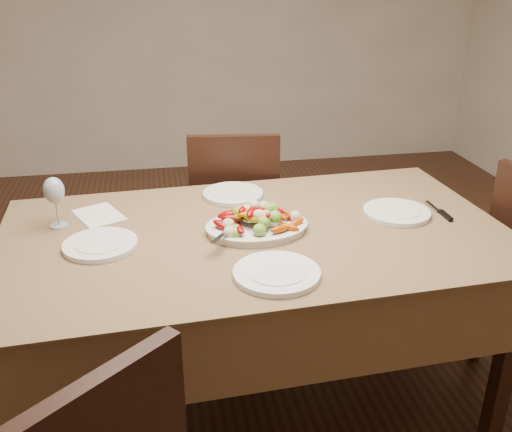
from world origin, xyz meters
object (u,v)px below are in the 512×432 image
at_px(plate_left, 100,245).
at_px(plate_far, 233,194).
at_px(wine_glass, 55,201).
at_px(chair_far, 234,215).
at_px(dining_table, 256,319).
at_px(plate_right, 396,213).
at_px(plate_near, 277,274).
at_px(serving_platter, 257,229).

height_order(plate_left, plate_far, same).
bearing_deg(plate_left, wine_glass, 128.45).
bearing_deg(chair_far, wine_glass, 46.77).
distance_m(dining_table, plate_left, 0.67).
bearing_deg(plate_right, plate_far, 152.87).
distance_m(chair_far, plate_near, 1.17).
relative_size(plate_far, wine_glass, 1.23).
relative_size(dining_table, plate_near, 6.69).
relative_size(serving_platter, plate_right, 1.40).
bearing_deg(chair_far, dining_table, 94.71).
distance_m(plate_far, wine_glass, 0.71).
xyz_separation_m(plate_left, plate_near, (0.55, -0.30, 0.00)).
height_order(dining_table, serving_platter, serving_platter).
bearing_deg(plate_left, serving_platter, 2.75).
relative_size(chair_far, plate_near, 3.45).
height_order(dining_table, plate_left, plate_left).
bearing_deg(plate_near, chair_far, 88.56).
bearing_deg(plate_near, plate_right, 34.25).
xyz_separation_m(dining_table, chair_far, (0.03, 0.80, 0.10)).
bearing_deg(wine_glass, plate_far, 14.83).
xyz_separation_m(plate_near, wine_glass, (-0.72, 0.51, 0.09)).
relative_size(dining_table, plate_right, 7.13).
bearing_deg(serving_platter, plate_near, -89.68).
xyz_separation_m(serving_platter, wine_glass, (-0.72, 0.18, 0.09)).
relative_size(chair_far, plate_right, 3.68).
relative_size(chair_far, serving_platter, 2.63).
distance_m(chair_far, plate_right, 0.96).
distance_m(serving_platter, plate_right, 0.57).
xyz_separation_m(plate_right, plate_near, (-0.56, -0.38, 0.00)).
bearing_deg(serving_platter, chair_far, 87.83).
distance_m(plate_left, plate_far, 0.65).
distance_m(dining_table, wine_glass, 0.88).
bearing_deg(wine_glass, serving_platter, -13.98).
xyz_separation_m(serving_platter, plate_left, (-0.55, -0.03, -0.00)).
bearing_deg(plate_far, plate_left, -143.41).
relative_size(serving_platter, plate_far, 1.43).
xyz_separation_m(chair_far, plate_near, (-0.03, -1.13, 0.29)).
distance_m(dining_table, chair_far, 0.80).
distance_m(dining_table, plate_right, 0.69).
bearing_deg(chair_far, plate_far, 88.64).
xyz_separation_m(dining_table, plate_right, (0.57, 0.05, 0.39)).
bearing_deg(plate_left, chair_far, 54.70).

